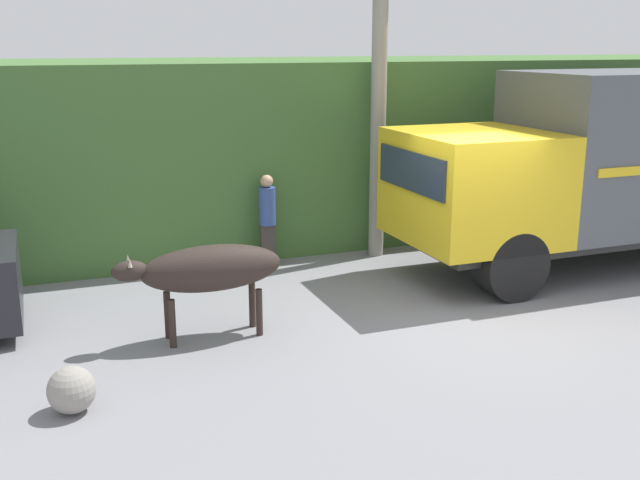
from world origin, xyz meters
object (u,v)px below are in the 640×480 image
cargo_truck (619,161)px  pedestrian_on_hill (267,216)px  brown_cow (209,270)px  utility_pole (379,101)px  roadside_rock (72,390)px

cargo_truck → pedestrian_on_hill: cargo_truck is taller
cargo_truck → brown_cow: 7.46m
utility_pole → roadside_rock: size_ratio=10.64×
pedestrian_on_hill → utility_pole: (2.07, 0.00, 1.89)m
utility_pole → roadside_rock: bearing=-141.9°
cargo_truck → utility_pole: utility_pole is taller
roadside_rock → utility_pole: bearing=38.1°
brown_cow → roadside_rock: 2.49m
cargo_truck → utility_pole: 4.24m
brown_cow → utility_pole: bearing=26.2°
brown_cow → pedestrian_on_hill: (1.67, 2.84, -0.03)m
brown_cow → pedestrian_on_hill: pedestrian_on_hill is taller
roadside_rock → cargo_truck: bearing=14.4°
pedestrian_on_hill → roadside_rock: size_ratio=3.18×
cargo_truck → utility_pole: bearing=148.6°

